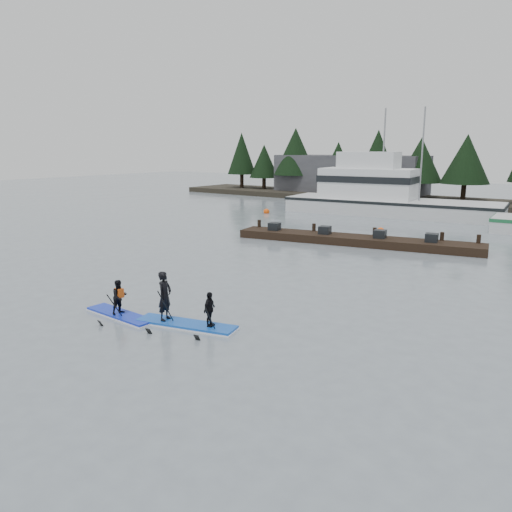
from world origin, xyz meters
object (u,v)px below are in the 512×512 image
Objects in this scene: floating_dock at (355,240)px; paddleboard_duo at (182,309)px; fishing_boat_large at (384,205)px; paddleboard_solo at (120,304)px.

floating_dock is 4.17× the size of paddleboard_duo.
floating_dock is at bearing -80.21° from fishing_boat_large.
floating_dock is at bearing 81.28° from paddleboard_duo.
paddleboard_solo is (3.40, -32.40, -0.35)m from fishing_boat_large.
fishing_boat_large is at bearing 98.60° from paddleboard_solo.
floating_dock is (4.21, -14.87, -0.55)m from fishing_boat_large.
paddleboard_solo is (-0.81, -17.53, 0.19)m from floating_dock.
paddleboard_duo is at bearing -95.44° from floating_dock.
paddleboard_solo is at bearing -103.68° from floating_dock.
fishing_boat_large reaches higher than paddleboard_duo.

